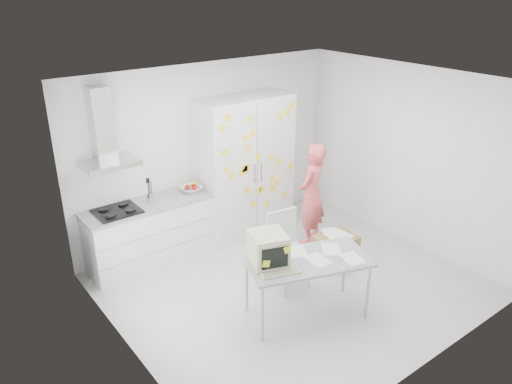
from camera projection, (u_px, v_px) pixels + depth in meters
floor at (291, 285)px, 6.73m from camera, size 4.50×4.00×0.02m
walls at (259, 176)px, 6.71m from camera, size 4.52×4.01×2.70m
ceiling at (298, 84)px, 5.65m from camera, size 4.50×4.00×0.02m
counter_run at (151, 232)px, 7.11m from camera, size 1.84×0.63×1.28m
range_hood at (104, 135)px, 6.37m from camera, size 0.70×0.48×1.01m
tall_cabinet at (245, 166)px, 7.76m from camera, size 1.50×0.68×2.20m
person at (311, 194)px, 7.52m from camera, size 0.68×0.58×1.60m
desk at (283, 255)px, 5.74m from camera, size 1.60×1.16×1.15m
chair at (286, 245)px, 6.53m from camera, size 0.52×0.52×1.04m
cardboard_box at (335, 250)px, 7.13m from camera, size 0.57×0.47×0.49m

